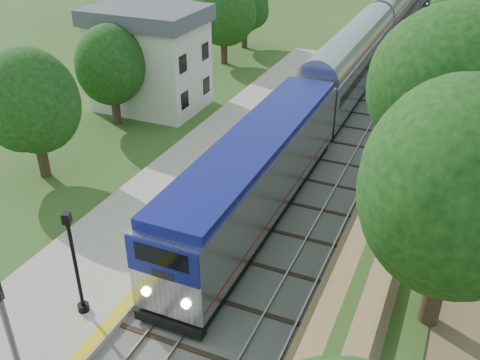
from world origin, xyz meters
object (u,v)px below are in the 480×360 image
at_px(signal_gantry, 412,6).
at_px(signal_platform, 6,325).
at_px(lamppost_far, 76,270).
at_px(signal_farside, 397,127).
at_px(train, 394,15).
at_px(station_building, 150,58).

xyz_separation_m(signal_gantry, signal_platform, (-5.37, -51.43, -1.02)).
relative_size(lamppost_far, signal_farside, 0.73).
bearing_deg(signal_gantry, train, 111.92).
height_order(signal_platform, signal_farside, signal_farside).
bearing_deg(station_building, signal_platform, -67.23).
distance_m(station_building, signal_farside, 21.13).
relative_size(signal_gantry, lamppost_far, 1.71).
xyz_separation_m(station_building, lamppost_far, (10.22, -22.11, -1.52)).
bearing_deg(signal_gantry, lamppost_far, -97.56).
xyz_separation_m(signal_gantry, lamppost_far, (-6.25, -47.10, -2.25)).
bearing_deg(station_building, lamppost_far, -65.18).
distance_m(lamppost_far, signal_platform, 4.59).
relative_size(signal_gantry, signal_farside, 1.26).
bearing_deg(signal_platform, signal_gantry, 84.04).
relative_size(station_building, train, 0.08).
relative_size(train, signal_farside, 16.08).
relative_size(signal_platform, signal_farside, 0.83).
bearing_deg(signal_farside, station_building, 162.91).
distance_m(lamppost_far, signal_farside, 18.84).
distance_m(station_building, signal_platform, 28.67).
bearing_deg(signal_gantry, station_building, -123.38).
height_order(station_building, lamppost_far, station_building).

